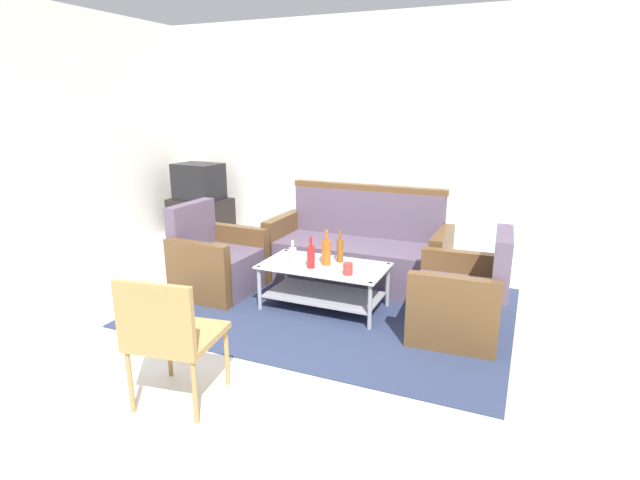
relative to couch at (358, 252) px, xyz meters
name	(u,v)px	position (x,y,z in m)	size (l,w,h in m)	color
ground_plane	(282,355)	(0.00, -1.68, -0.32)	(14.00, 14.00, 0.00)	silver
wall_back	(398,136)	(0.00, 1.38, 1.08)	(6.52, 0.12, 2.80)	silver
rug	(330,306)	(-0.01, -0.73, -0.31)	(3.12, 2.26, 0.01)	#2D3856
couch	(358,252)	(0.00, 0.00, 0.00)	(1.80, 0.74, 0.96)	#5B4C60
armchair_left	(217,264)	(-1.16, -0.81, -0.03)	(0.72, 0.78, 0.85)	#5B4C60
armchair_right	(461,300)	(1.14, -0.82, -0.03)	(0.74, 0.80, 0.85)	#5B4C60
coffee_table	(324,280)	(-0.05, -0.78, -0.04)	(1.10, 0.60, 0.40)	silver
bottle_brown	(340,250)	(0.05, -0.64, 0.20)	(0.06, 0.06, 0.29)	brown
bottle_clear	(293,256)	(-0.30, -0.90, 0.18)	(0.07, 0.07, 0.23)	silver
bottle_red	(311,256)	(-0.12, -0.89, 0.20)	(0.07, 0.07, 0.28)	red
bottle_orange	(326,252)	(-0.04, -0.76, 0.21)	(0.08, 0.08, 0.31)	#D85919
cup	(348,269)	(0.23, -0.93, 0.14)	(0.08, 0.08, 0.10)	red
tv_stand	(201,217)	(-2.59, 0.87, -0.06)	(0.80, 0.50, 0.52)	black
television	(199,181)	(-2.59, 0.87, 0.44)	(0.63, 0.49, 0.48)	black
wicker_chair	(169,331)	(-0.31, -2.50, 0.18)	(0.55, 0.55, 0.84)	#AD844C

